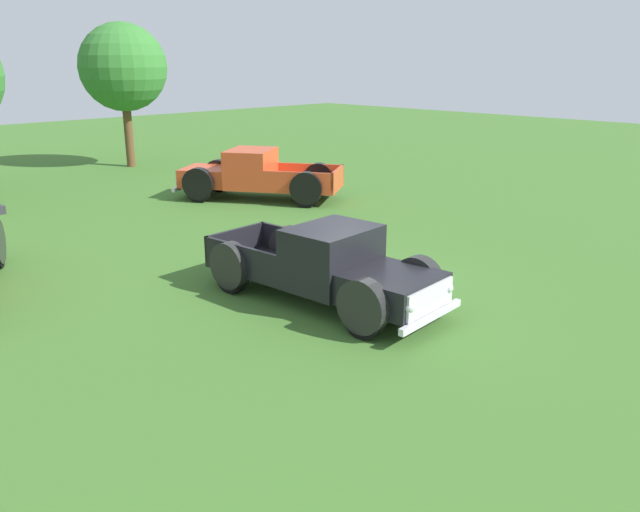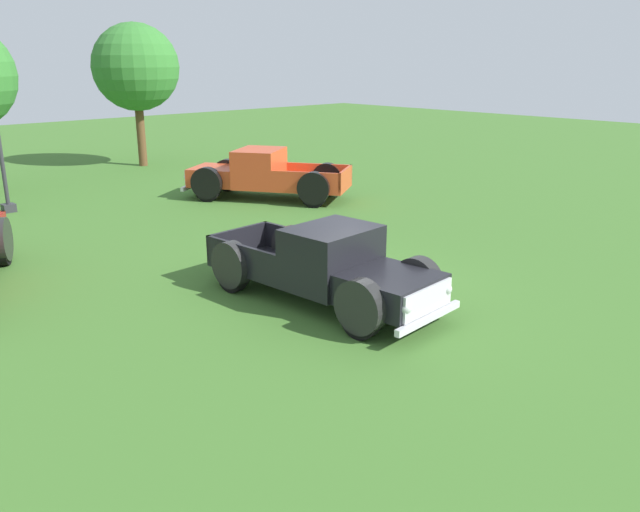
% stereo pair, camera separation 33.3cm
% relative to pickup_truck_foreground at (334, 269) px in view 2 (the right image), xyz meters
% --- Properties ---
extents(ground_plane, '(80.00, 80.00, 0.00)m').
position_rel_pickup_truck_foreground_xyz_m(ground_plane, '(0.87, 0.37, -0.72)').
color(ground_plane, '#3D6B28').
extents(pickup_truck_foreground, '(2.23, 5.06, 1.51)m').
position_rel_pickup_truck_foreground_xyz_m(pickup_truck_foreground, '(0.00, 0.00, 0.00)').
color(pickup_truck_foreground, black).
rests_on(pickup_truck_foreground, ground_plane).
extents(pickup_truck_behind_left, '(4.48, 5.52, 1.64)m').
position_rel_pickup_truck_foreground_xyz_m(pickup_truck_behind_left, '(4.96, 8.69, 0.06)').
color(pickup_truck_behind_left, '#D14723').
rests_on(pickup_truck_behind_left, ground_plane).
extents(oak_tree_west, '(3.60, 3.60, 5.93)m').
position_rel_pickup_truck_foreground_xyz_m(oak_tree_west, '(5.51, 17.54, 3.39)').
color(oak_tree_west, brown).
rests_on(oak_tree_west, ground_plane).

